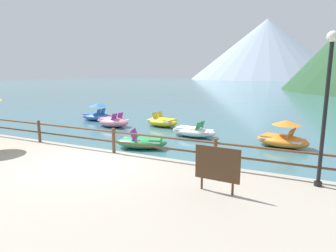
{
  "coord_description": "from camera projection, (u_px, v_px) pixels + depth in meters",
  "views": [
    {
      "loc": [
        6.51,
        -7.18,
        3.44
      ],
      "look_at": [
        0.62,
        5.0,
        0.9
      ],
      "focal_mm": 31.08,
      "sensor_mm": 36.0,
      "label": 1
    }
  ],
  "objects": [
    {
      "name": "dock_railing",
      "position": [
        114.0,
        138.0,
        10.97
      ],
      "size": [
        23.92,
        0.12,
        0.95
      ],
      "color": "brown",
      "rests_on": "promenade_dock"
    },
    {
      "name": "pedal_boat_5",
      "position": [
        162.0,
        122.0,
        18.52
      ],
      "size": [
        2.42,
        1.68,
        0.88
      ],
      "color": "yellow",
      "rests_on": "ground"
    },
    {
      "name": "sign_board",
      "position": [
        217.0,
        165.0,
        7.33
      ],
      "size": [
        1.18,
        0.11,
        1.19
      ],
      "color": "silver",
      "rests_on": "promenade_dock"
    },
    {
      "name": "distant_peak",
      "position": [
        266.0,
        49.0,
        133.11
      ],
      "size": [
        68.09,
        68.09,
        26.97
      ],
      "primitive_type": "cone",
      "color": "#93A3B7",
      "rests_on": "ground"
    },
    {
      "name": "pedal_boat_1",
      "position": [
        113.0,
        122.0,
        18.43
      ],
      "size": [
        2.36,
        1.61,
        0.91
      ],
      "color": "pink",
      "rests_on": "ground"
    },
    {
      "name": "pedal_boat_0",
      "position": [
        142.0,
        142.0,
        13.23
      ],
      "size": [
        2.56,
        1.85,
        0.86
      ],
      "color": "green",
      "rests_on": "ground"
    },
    {
      "name": "pedal_boat_2",
      "position": [
        193.0,
        131.0,
        15.62
      ],
      "size": [
        2.57,
        1.4,
        0.86
      ],
      "color": "white",
      "rests_on": "ground"
    },
    {
      "name": "ground_plane",
      "position": [
        262.0,
        94.0,
        45.16
      ],
      "size": [
        200.0,
        200.0,
        0.0
      ],
      "primitive_type": "plane",
      "color": "#3D6B75"
    },
    {
      "name": "pedal_boat_3",
      "position": [
        97.0,
        114.0,
        20.85
      ],
      "size": [
        2.39,
        1.48,
        1.21
      ],
      "color": "blue",
      "rests_on": "ground"
    },
    {
      "name": "lamp_post",
      "position": [
        327.0,
        96.0,
        7.4
      ],
      "size": [
        0.28,
        0.28,
        4.03
      ],
      "color": "black",
      "rests_on": "promenade_dock"
    },
    {
      "name": "promenade_dock",
      "position": [
        31.0,
        194.0,
        7.79
      ],
      "size": [
        28.0,
        8.0,
        0.4
      ],
      "primitive_type": "cube",
      "color": "#A39989",
      "rests_on": "ground"
    },
    {
      "name": "pedal_boat_4",
      "position": [
        283.0,
        138.0,
        13.41
      ],
      "size": [
        2.56,
        1.78,
        1.26
      ],
      "color": "orange",
      "rests_on": "ground"
    }
  ]
}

